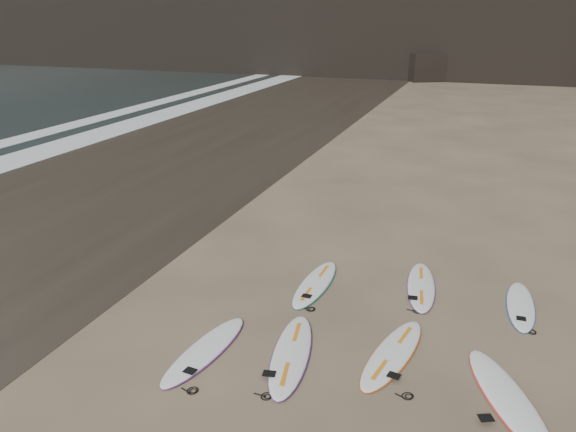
{
  "coord_description": "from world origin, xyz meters",
  "views": [
    {
      "loc": [
        0.14,
        -8.8,
        5.94
      ],
      "look_at": [
        -3.97,
        2.64,
        1.5
      ],
      "focal_mm": 35.0,
      "sensor_mm": 36.0,
      "label": 1
    }
  ],
  "objects_px": {
    "surfboard_6": "(421,286)",
    "surfboard_1": "(291,353)",
    "surfboard_3": "(507,397)",
    "surfboard_7": "(521,305)",
    "surfboard_5": "(315,283)",
    "surfboard_0": "(205,350)",
    "surfboard_2": "(393,353)"
  },
  "relations": [
    {
      "from": "surfboard_0",
      "to": "surfboard_5",
      "type": "distance_m",
      "value": 3.46
    },
    {
      "from": "surfboard_0",
      "to": "surfboard_3",
      "type": "height_order",
      "value": "surfboard_3"
    },
    {
      "from": "surfboard_0",
      "to": "surfboard_2",
      "type": "relative_size",
      "value": 0.98
    },
    {
      "from": "surfboard_3",
      "to": "surfboard_7",
      "type": "bearing_deg",
      "value": 60.45
    },
    {
      "from": "surfboard_6",
      "to": "surfboard_2",
      "type": "bearing_deg",
      "value": -100.6
    },
    {
      "from": "surfboard_5",
      "to": "surfboard_6",
      "type": "distance_m",
      "value": 2.42
    },
    {
      "from": "surfboard_7",
      "to": "surfboard_6",
      "type": "bearing_deg",
      "value": 173.77
    },
    {
      "from": "surfboard_5",
      "to": "surfboard_6",
      "type": "bearing_deg",
      "value": 18.29
    },
    {
      "from": "surfboard_2",
      "to": "surfboard_7",
      "type": "xyz_separation_m",
      "value": [
        2.26,
        2.72,
        -0.01
      ]
    },
    {
      "from": "surfboard_1",
      "to": "surfboard_6",
      "type": "distance_m",
      "value": 4.02
    },
    {
      "from": "surfboard_5",
      "to": "surfboard_7",
      "type": "height_order",
      "value": "surfboard_5"
    },
    {
      "from": "surfboard_3",
      "to": "surfboard_6",
      "type": "xyz_separation_m",
      "value": [
        -1.82,
        3.53,
        -0.0
      ]
    },
    {
      "from": "surfboard_6",
      "to": "surfboard_0",
      "type": "bearing_deg",
      "value": -138.6
    },
    {
      "from": "surfboard_0",
      "to": "surfboard_2",
      "type": "xyz_separation_m",
      "value": [
        3.29,
        1.06,
        0.0
      ]
    },
    {
      "from": "surfboard_3",
      "to": "surfboard_0",
      "type": "bearing_deg",
      "value": 160.36
    },
    {
      "from": "surfboard_3",
      "to": "surfboard_5",
      "type": "bearing_deg",
      "value": 121.16
    },
    {
      "from": "surfboard_1",
      "to": "surfboard_3",
      "type": "height_order",
      "value": "same"
    },
    {
      "from": "surfboard_1",
      "to": "surfboard_6",
      "type": "xyz_separation_m",
      "value": [
        1.9,
        3.55,
        -0.0
      ]
    },
    {
      "from": "surfboard_0",
      "to": "surfboard_6",
      "type": "distance_m",
      "value": 5.26
    },
    {
      "from": "surfboard_2",
      "to": "surfboard_5",
      "type": "height_order",
      "value": "surfboard_2"
    },
    {
      "from": "surfboard_3",
      "to": "surfboard_7",
      "type": "distance_m",
      "value": 3.35
    },
    {
      "from": "surfboard_2",
      "to": "surfboard_3",
      "type": "height_order",
      "value": "surfboard_3"
    },
    {
      "from": "surfboard_5",
      "to": "surfboard_6",
      "type": "relative_size",
      "value": 1.01
    },
    {
      "from": "surfboard_3",
      "to": "surfboard_5",
      "type": "height_order",
      "value": "surfboard_3"
    },
    {
      "from": "surfboard_0",
      "to": "surfboard_5",
      "type": "relative_size",
      "value": 1.01
    },
    {
      "from": "surfboard_2",
      "to": "surfboard_7",
      "type": "height_order",
      "value": "surfboard_2"
    },
    {
      "from": "surfboard_1",
      "to": "surfboard_3",
      "type": "xyz_separation_m",
      "value": [
        3.72,
        0.02,
        -0.0
      ]
    },
    {
      "from": "surfboard_6",
      "to": "surfboard_1",
      "type": "bearing_deg",
      "value": -125.83
    },
    {
      "from": "surfboard_3",
      "to": "surfboard_5",
      "type": "distance_m",
      "value": 5.01
    },
    {
      "from": "surfboard_0",
      "to": "surfboard_7",
      "type": "bearing_deg",
      "value": 40.62
    },
    {
      "from": "surfboard_1",
      "to": "surfboard_7",
      "type": "bearing_deg",
      "value": 29.6
    },
    {
      "from": "surfboard_3",
      "to": "surfboard_5",
      "type": "xyz_separation_m",
      "value": [
        -4.14,
        2.83,
        -0.0
      ]
    }
  ]
}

